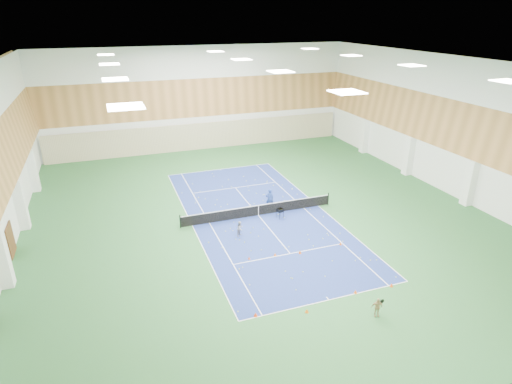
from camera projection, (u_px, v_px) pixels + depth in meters
ground at (258, 215)px, 35.01m from camera, size 40.00×40.00×0.00m
room_shell at (259, 145)px, 32.69m from camera, size 36.00×40.00×12.00m
wood_cladding at (259, 119)px, 31.91m from camera, size 36.00×40.00×8.00m
ceiling_light_grid at (259, 65)px, 30.39m from camera, size 21.40×25.40×0.06m
court_surface at (258, 215)px, 35.01m from camera, size 10.97×23.77×0.01m
tennis_balls_scatter at (258, 215)px, 34.99m from camera, size 10.57×22.77×0.07m
tennis_net at (258, 209)px, 34.80m from camera, size 12.80×0.10×1.10m
back_curtain at (202, 136)px, 51.52m from camera, size 35.40×0.16×3.20m
door_left_b at (11, 240)px, 28.99m from camera, size 0.08×1.80×2.20m
coach at (270, 199)px, 35.85m from camera, size 0.71×0.51×1.84m
child_court at (240, 228)px, 31.65m from camera, size 0.72×0.70×1.16m
child_apron at (377, 307)px, 23.21m from camera, size 0.73×0.47×1.15m
ball_cart at (280, 213)px, 34.44m from camera, size 0.61×0.61×0.83m
cone_svc_a at (249, 258)px, 28.76m from camera, size 0.18×0.18×0.19m
cone_svc_b at (275, 254)px, 29.18m from camera, size 0.20×0.20×0.22m
cone_svc_c at (300, 252)px, 29.44m from camera, size 0.22×0.22×0.24m
cone_svc_d at (341, 243)px, 30.54m from camera, size 0.20×0.20×0.22m
cone_base_a at (256, 314)px, 23.34m from camera, size 0.23×0.23×0.25m
cone_base_b at (307, 311)px, 23.65m from camera, size 0.20×0.20×0.22m
cone_base_c at (356, 292)px, 25.27m from camera, size 0.21×0.21×0.23m
cone_base_d at (392, 285)px, 25.88m from camera, size 0.21×0.21×0.23m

